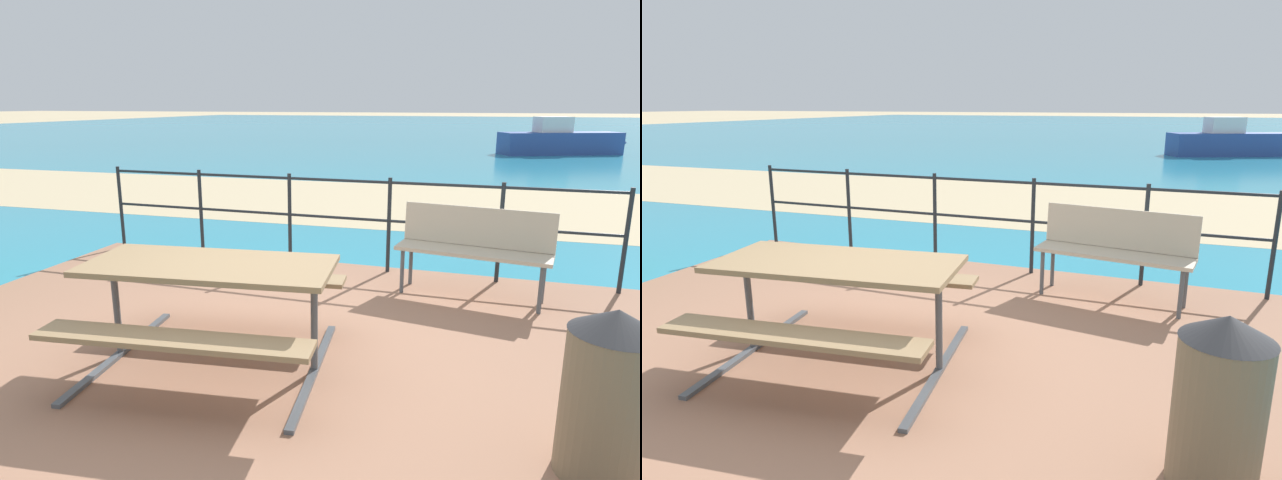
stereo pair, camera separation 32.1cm
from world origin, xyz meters
TOP-DOWN VIEW (x-y plane):
  - ground_plane at (0.00, 0.00)m, footprint 240.00×240.00m
  - patio_paving at (0.00, 0.00)m, footprint 6.40×5.20m
  - sea_water at (0.00, 40.00)m, footprint 90.00×90.00m
  - beach_strip at (0.00, 7.15)m, footprint 54.13×6.65m
  - picnic_table at (-0.20, -0.17)m, footprint 1.92×1.74m
  - park_bench at (1.53, 1.92)m, footprint 1.50×0.62m
  - railing_fence at (0.00, 2.43)m, footprint 5.94×0.04m
  - trash_bin at (2.27, -0.66)m, footprint 0.44×0.44m
  - boat_near at (4.13, 19.61)m, footprint 5.03×2.93m

SIDE VIEW (x-z plane):
  - ground_plane at x=0.00m, z-range 0.00..0.00m
  - sea_water at x=0.00m, z-range 0.00..0.01m
  - beach_strip at x=0.00m, z-range 0.00..0.01m
  - patio_paving at x=0.00m, z-range 0.00..0.06m
  - boat_near at x=4.13m, z-range -0.21..1.22m
  - trash_bin at x=2.27m, z-range 0.06..0.97m
  - park_bench at x=1.53m, z-range 0.17..1.04m
  - picnic_table at x=-0.20m, z-range 0.27..1.04m
  - railing_fence at x=0.00m, z-range 0.19..1.26m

